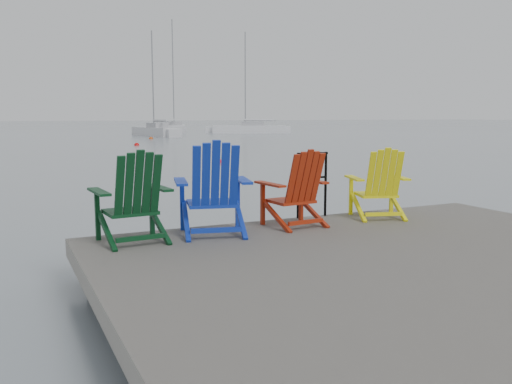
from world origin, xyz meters
name	(u,v)px	position (x,y,z in m)	size (l,w,h in m)	color
ground	(419,311)	(0.00, 0.00, 0.00)	(400.00, 400.00, 0.00)	slate
dock	(421,277)	(0.00, 0.00, 0.35)	(6.00, 5.00, 1.40)	#2E2B29
handrail	(312,178)	(0.25, 2.45, 1.04)	(0.48, 0.04, 0.90)	black
chair_green	(133,197)	(-2.32, 1.97, 1.01)	(0.85, 0.79, 1.01)	black
chair_blue	(213,189)	(-1.39, 1.96, 1.05)	(1.00, 0.95, 1.09)	#102DA7
chair_red	(296,189)	(-0.27, 1.97, 0.98)	(0.81, 0.76, 0.96)	#96200B
chair_yellow	(379,184)	(1.03, 1.98, 0.98)	(0.90, 0.86, 0.95)	yellow
sailboat_near	(156,132)	(9.66, 45.85, 0.36)	(3.01, 7.24, 9.89)	silver
sailboat_mid	(174,129)	(14.95, 57.51, 0.35)	(5.20, 9.92, 13.11)	silver
sailboat_far	(249,130)	(21.34, 50.43, 0.36)	(8.16, 4.96, 11.06)	silver
buoy_a	(217,163)	(4.34, 16.57, 0.00)	(0.40, 0.40, 0.40)	red
buoy_c	(137,145)	(4.35, 30.74, 0.00)	(0.34, 0.34, 0.34)	red
buoy_d	(151,139)	(7.67, 40.00, 0.00)	(0.33, 0.33, 0.33)	#C7410B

